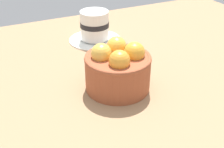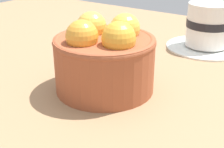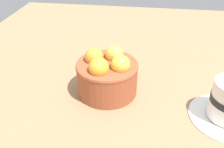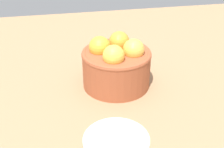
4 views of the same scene
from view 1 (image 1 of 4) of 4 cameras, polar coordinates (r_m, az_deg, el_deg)
ground_plane at (r=64.43cm, az=1.06°, el=-3.94°), size 126.82×95.16×3.61cm
terracotta_bowl at (r=60.98cm, az=1.12°, el=1.17°), size 13.72×13.72×10.35cm
coffee_cup at (r=84.24cm, az=-3.35°, el=8.92°), size 14.81×14.81×8.49cm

